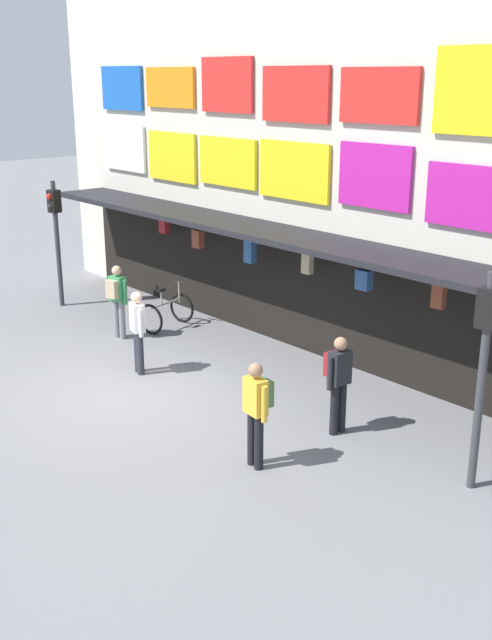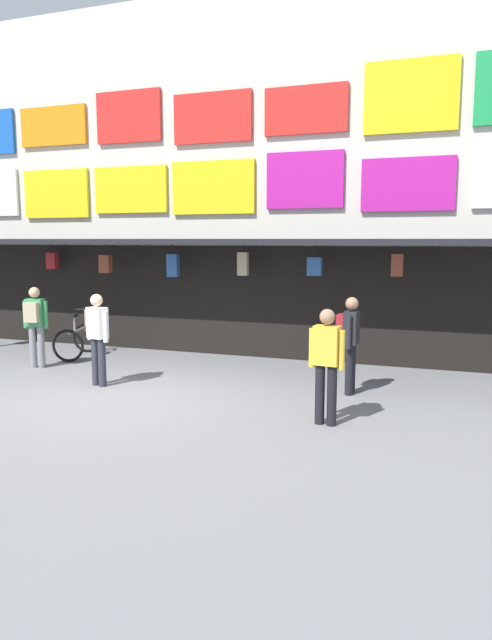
# 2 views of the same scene
# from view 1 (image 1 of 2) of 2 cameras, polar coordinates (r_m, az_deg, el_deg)

# --- Properties ---
(ground_plane) EXTENTS (80.00, 80.00, 0.00)m
(ground_plane) POSITION_cam_1_polar(r_m,az_deg,el_deg) (14.35, -7.96, -5.45)
(ground_plane) COLOR slate
(shopfront) EXTENTS (18.00, 2.60, 8.00)m
(shopfront) POSITION_cam_1_polar(r_m,az_deg,el_deg) (16.21, 5.22, 11.89)
(shopfront) COLOR beige
(shopfront) RESTS_ON ground
(traffic_light_near) EXTENTS (0.31, 0.34, 3.20)m
(traffic_light_near) POSITION_cam_1_polar(r_m,az_deg,el_deg) (19.60, -14.19, 7.08)
(traffic_light_near) COLOR #38383D
(traffic_light_near) RESTS_ON ground
(traffic_light_far) EXTENTS (0.29, 0.33, 3.20)m
(traffic_light_far) POSITION_cam_1_polar(r_m,az_deg,el_deg) (10.77, 17.63, -2.00)
(traffic_light_far) COLOR #38383D
(traffic_light_far) RESTS_ON ground
(bicycle_parked) EXTENTS (0.96, 1.29, 1.05)m
(bicycle_parked) POSITION_cam_1_polar(r_m,az_deg,el_deg) (17.75, -6.01, 0.61)
(bicycle_parked) COLOR black
(bicycle_parked) RESTS_ON ground
(pedestrian_in_yellow) EXTENTS (0.52, 0.41, 1.68)m
(pedestrian_in_yellow) POSITION_cam_1_polar(r_m,az_deg,el_deg) (17.04, -9.70, 1.77)
(pedestrian_in_yellow) COLOR gray
(pedestrian_in_yellow) RESTS_ON ground
(pedestrian_in_red) EXTENTS (0.51, 0.31, 1.68)m
(pedestrian_in_red) POSITION_cam_1_polar(r_m,az_deg,el_deg) (14.95, -8.18, -0.59)
(pedestrian_in_red) COLOR #2D2D38
(pedestrian_in_red) RESTS_ON ground
(pedestrian_in_white) EXTENTS (0.36, 0.53, 1.68)m
(pedestrian_in_white) POSITION_cam_1_polar(r_m,az_deg,el_deg) (12.41, 6.98, -4.31)
(pedestrian_in_white) COLOR black
(pedestrian_in_white) RESTS_ON ground
(pedestrian_in_black) EXTENTS (0.53, 0.39, 1.68)m
(pedestrian_in_black) POSITION_cam_1_polar(r_m,az_deg,el_deg) (11.27, 0.82, -6.56)
(pedestrian_in_black) COLOR black
(pedestrian_in_black) RESTS_ON ground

